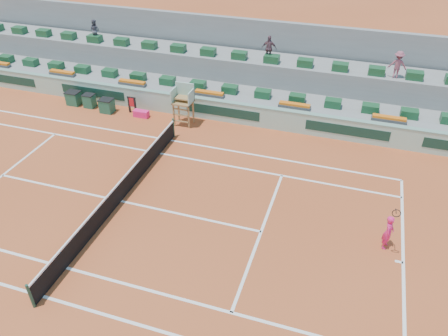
{
  "coord_description": "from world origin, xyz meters",
  "views": [
    {
      "loc": [
        8.99,
        -12.93,
        12.26
      ],
      "look_at": [
        4.0,
        2.5,
        1.0
      ],
      "focal_mm": 35.0,
      "sensor_mm": 36.0,
      "label": 1
    }
  ],
  "objects_px": {
    "player_bag": "(141,114)",
    "tennis_player": "(388,232)",
    "drink_cooler_a": "(107,106)",
    "umpire_chair": "(183,99)"
  },
  "relations": [
    {
      "from": "player_bag",
      "to": "drink_cooler_a",
      "type": "height_order",
      "value": "drink_cooler_a"
    },
    {
      "from": "player_bag",
      "to": "tennis_player",
      "type": "bearing_deg",
      "value": -25.91
    },
    {
      "from": "player_bag",
      "to": "umpire_chair",
      "type": "distance_m",
      "value": 3.06
    },
    {
      "from": "player_bag",
      "to": "umpire_chair",
      "type": "relative_size",
      "value": 0.38
    },
    {
      "from": "umpire_chair",
      "to": "player_bag",
      "type": "bearing_deg",
      "value": -179.08
    },
    {
      "from": "player_bag",
      "to": "tennis_player",
      "type": "height_order",
      "value": "tennis_player"
    },
    {
      "from": "umpire_chair",
      "to": "tennis_player",
      "type": "xyz_separation_m",
      "value": [
        11.19,
        -6.81,
        -0.78
      ]
    },
    {
      "from": "drink_cooler_a",
      "to": "tennis_player",
      "type": "relative_size",
      "value": 0.37
    },
    {
      "from": "tennis_player",
      "to": "drink_cooler_a",
      "type": "bearing_deg",
      "value": 157.49
    },
    {
      "from": "tennis_player",
      "to": "umpire_chair",
      "type": "bearing_deg",
      "value": 148.65
    }
  ]
}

